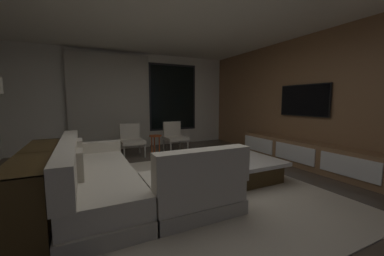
{
  "coord_description": "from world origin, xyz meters",
  "views": [
    {
      "loc": [
        -1.28,
        -3.03,
        1.33
      ],
      "look_at": [
        0.57,
        0.76,
        0.83
      ],
      "focal_mm": 21.21,
      "sensor_mm": 36.0,
      "label": 1
    }
  ],
  "objects_px": {
    "sectional_couch": "(120,181)",
    "side_stool": "(155,139)",
    "mounted_tv": "(304,100)",
    "console_table_behind_couch": "(38,179)",
    "book_stack_on_coffee_table": "(237,157)",
    "accent_chair_by_curtain": "(131,138)",
    "media_console": "(303,154)",
    "accent_chair_near_window": "(174,135)",
    "coffee_table": "(240,168)"
  },
  "relations": [
    {
      "from": "coffee_table",
      "to": "book_stack_on_coffee_table",
      "type": "xyz_separation_m",
      "value": [
        -0.1,
        -0.03,
        0.22
      ]
    },
    {
      "from": "side_stool",
      "to": "console_table_behind_couch",
      "type": "relative_size",
      "value": 0.22
    },
    {
      "from": "coffee_table",
      "to": "side_stool",
      "type": "bearing_deg",
      "value": 105.7
    },
    {
      "from": "accent_chair_near_window",
      "to": "accent_chair_by_curtain",
      "type": "bearing_deg",
      "value": -177.96
    },
    {
      "from": "accent_chair_near_window",
      "to": "mounted_tv",
      "type": "xyz_separation_m",
      "value": [
        2.03,
        -2.31,
        0.92
      ]
    },
    {
      "from": "book_stack_on_coffee_table",
      "to": "accent_chair_by_curtain",
      "type": "relative_size",
      "value": 0.36
    },
    {
      "from": "coffee_table",
      "to": "side_stool",
      "type": "distance_m",
      "value": 2.67
    },
    {
      "from": "book_stack_on_coffee_table",
      "to": "side_stool",
      "type": "xyz_separation_m",
      "value": [
        -0.63,
        2.59,
        -0.03
      ]
    },
    {
      "from": "coffee_table",
      "to": "book_stack_on_coffee_table",
      "type": "height_order",
      "value": "book_stack_on_coffee_table"
    },
    {
      "from": "accent_chair_near_window",
      "to": "mounted_tv",
      "type": "distance_m",
      "value": 3.21
    },
    {
      "from": "media_console",
      "to": "console_table_behind_couch",
      "type": "height_order",
      "value": "console_table_behind_couch"
    },
    {
      "from": "sectional_couch",
      "to": "side_stool",
      "type": "xyz_separation_m",
      "value": [
        1.27,
        2.59,
        0.08
      ]
    },
    {
      "from": "side_stool",
      "to": "media_console",
      "type": "height_order",
      "value": "media_console"
    },
    {
      "from": "accent_chair_near_window",
      "to": "console_table_behind_couch",
      "type": "height_order",
      "value": "accent_chair_near_window"
    },
    {
      "from": "book_stack_on_coffee_table",
      "to": "media_console",
      "type": "xyz_separation_m",
      "value": [
        1.75,
        0.08,
        -0.15
      ]
    },
    {
      "from": "sectional_couch",
      "to": "side_stool",
      "type": "distance_m",
      "value": 2.89
    },
    {
      "from": "console_table_behind_couch",
      "to": "coffee_table",
      "type": "bearing_deg",
      "value": -1.92
    },
    {
      "from": "mounted_tv",
      "to": "console_table_behind_couch",
      "type": "height_order",
      "value": "mounted_tv"
    },
    {
      "from": "sectional_couch",
      "to": "media_console",
      "type": "relative_size",
      "value": 0.81
    },
    {
      "from": "sectional_couch",
      "to": "accent_chair_near_window",
      "type": "height_order",
      "value": "sectional_couch"
    },
    {
      "from": "book_stack_on_coffee_table",
      "to": "console_table_behind_couch",
      "type": "height_order",
      "value": "console_table_behind_couch"
    },
    {
      "from": "coffee_table",
      "to": "accent_chair_by_curtain",
      "type": "height_order",
      "value": "accent_chair_by_curtain"
    },
    {
      "from": "book_stack_on_coffee_table",
      "to": "accent_chair_by_curtain",
      "type": "distance_m",
      "value": 2.84
    },
    {
      "from": "coffee_table",
      "to": "console_table_behind_couch",
      "type": "bearing_deg",
      "value": 178.08
    },
    {
      "from": "coffee_table",
      "to": "accent_chair_near_window",
      "type": "distance_m",
      "value": 2.59
    },
    {
      "from": "book_stack_on_coffee_table",
      "to": "media_console",
      "type": "height_order",
      "value": "media_console"
    },
    {
      "from": "accent_chair_near_window",
      "to": "book_stack_on_coffee_table",
      "type": "bearing_deg",
      "value": -87.78
    },
    {
      "from": "sectional_couch",
      "to": "coffee_table",
      "type": "bearing_deg",
      "value": 0.9
    },
    {
      "from": "accent_chair_by_curtain",
      "to": "mounted_tv",
      "type": "relative_size",
      "value": 0.68
    },
    {
      "from": "coffee_table",
      "to": "mounted_tv",
      "type": "xyz_separation_m",
      "value": [
        1.83,
        0.25,
        1.16
      ]
    },
    {
      "from": "side_stool",
      "to": "sectional_couch",
      "type": "bearing_deg",
      "value": -116.03
    },
    {
      "from": "book_stack_on_coffee_table",
      "to": "accent_chair_near_window",
      "type": "distance_m",
      "value": 2.6
    },
    {
      "from": "side_stool",
      "to": "console_table_behind_couch",
      "type": "bearing_deg",
      "value": -131.47
    },
    {
      "from": "coffee_table",
      "to": "book_stack_on_coffee_table",
      "type": "relative_size",
      "value": 4.15
    },
    {
      "from": "media_console",
      "to": "accent_chair_by_curtain",
      "type": "bearing_deg",
      "value": 140.42
    },
    {
      "from": "sectional_couch",
      "to": "media_console",
      "type": "bearing_deg",
      "value": 1.35
    },
    {
      "from": "accent_chair_near_window",
      "to": "console_table_behind_couch",
      "type": "distance_m",
      "value": 3.66
    },
    {
      "from": "book_stack_on_coffee_table",
      "to": "accent_chair_by_curtain",
      "type": "height_order",
      "value": "accent_chair_by_curtain"
    },
    {
      "from": "coffee_table",
      "to": "mounted_tv",
      "type": "relative_size",
      "value": 1.01
    },
    {
      "from": "side_stool",
      "to": "console_table_behind_couch",
      "type": "xyz_separation_m",
      "value": [
        -2.18,
        -2.47,
        0.04
      ]
    },
    {
      "from": "media_console",
      "to": "mounted_tv",
      "type": "relative_size",
      "value": 2.69
    },
    {
      "from": "accent_chair_near_window",
      "to": "accent_chair_by_curtain",
      "type": "xyz_separation_m",
      "value": [
        -1.14,
        -0.04,
        0.0
      ]
    },
    {
      "from": "side_stool",
      "to": "mounted_tv",
      "type": "relative_size",
      "value": 0.4
    },
    {
      "from": "mounted_tv",
      "to": "console_table_behind_couch",
      "type": "bearing_deg",
      "value": -178.12
    },
    {
      "from": "accent_chair_by_curtain",
      "to": "media_console",
      "type": "relative_size",
      "value": 0.25
    },
    {
      "from": "coffee_table",
      "to": "sectional_couch",
      "type": "bearing_deg",
      "value": -179.1
    },
    {
      "from": "accent_chair_near_window",
      "to": "side_stool",
      "type": "xyz_separation_m",
      "value": [
        -0.52,
        -0.0,
        -0.06
      ]
    },
    {
      "from": "coffee_table",
      "to": "accent_chair_near_window",
      "type": "xyz_separation_m",
      "value": [
        -0.2,
        2.57,
        0.25
      ]
    },
    {
      "from": "mounted_tv",
      "to": "accent_chair_by_curtain",
      "type": "bearing_deg",
      "value": 144.36
    },
    {
      "from": "sectional_couch",
      "to": "side_stool",
      "type": "relative_size",
      "value": 5.43
    }
  ]
}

